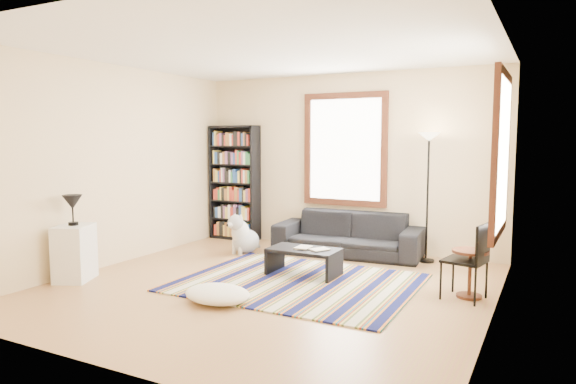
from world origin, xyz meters
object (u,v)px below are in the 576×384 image
at_px(bookshelf, 235,183).
at_px(floor_cushion, 218,294).
at_px(floor_lamp, 427,198).
at_px(folding_chair, 464,261).
at_px(coffee_table, 304,262).
at_px(white_cabinet, 75,253).
at_px(dog, 246,233).
at_px(side_table, 470,274).
at_px(sofa, 348,234).

bearing_deg(bookshelf, floor_cushion, -59.71).
distance_m(floor_cushion, floor_lamp, 3.44).
bearing_deg(folding_chair, bookshelf, 168.99).
bearing_deg(coffee_table, white_cabinet, -148.42).
distance_m(coffee_table, dog, 1.61).
xyz_separation_m(bookshelf, floor_cushion, (1.81, -3.10, -0.91)).
bearing_deg(side_table, sofa, 145.12).
relative_size(white_cabinet, dog, 1.14).
relative_size(floor_cushion, floor_lamp, 0.41).
xyz_separation_m(bookshelf, coffee_table, (2.17, -1.68, -0.82)).
xyz_separation_m(coffee_table, side_table, (2.04, 0.04, 0.09)).
bearing_deg(folding_chair, dog, 177.49).
height_order(sofa, floor_lamp, floor_lamp).
bearing_deg(floor_cushion, dog, 114.91).
xyz_separation_m(bookshelf, folding_chair, (4.16, -1.73, -0.57)).
bearing_deg(bookshelf, white_cabinet, -95.23).
relative_size(floor_cushion, folding_chair, 0.88).
bearing_deg(side_table, white_cabinet, -160.98).
bearing_deg(sofa, bookshelf, 168.80).
xyz_separation_m(bookshelf, side_table, (4.21, -1.64, -0.73)).
height_order(floor_cushion, side_table, side_table).
bearing_deg(dog, sofa, 37.76).
height_order(sofa, folding_chair, folding_chair).
height_order(side_table, folding_chair, folding_chair).
relative_size(bookshelf, floor_lamp, 1.08).
height_order(floor_cushion, white_cabinet, white_cabinet).
height_order(coffee_table, folding_chair, folding_chair).
xyz_separation_m(floor_cushion, side_table, (2.40, 1.46, 0.18)).
height_order(coffee_table, floor_lamp, floor_lamp).
xyz_separation_m(sofa, coffee_table, (-0.07, -1.41, -0.14)).
relative_size(bookshelf, floor_cushion, 2.65).
relative_size(coffee_table, floor_lamp, 0.48).
relative_size(side_table, folding_chair, 0.63).
bearing_deg(bookshelf, sofa, -6.88).
distance_m(coffee_table, floor_cushion, 1.46).
relative_size(sofa, side_table, 4.11).
bearing_deg(bookshelf, floor_lamp, -2.86).
bearing_deg(sofa, side_table, -39.20).
bearing_deg(white_cabinet, floor_cushion, -22.17).
relative_size(bookshelf, coffee_table, 2.22).
relative_size(floor_lamp, folding_chair, 2.16).
height_order(side_table, dog, dog).
xyz_separation_m(floor_lamp, side_table, (0.81, -1.47, -0.66)).
height_order(bookshelf, folding_chair, bookshelf).
distance_m(bookshelf, side_table, 4.58).
xyz_separation_m(floor_cushion, floor_lamp, (1.59, 2.93, 0.84)).
relative_size(coffee_table, dog, 1.46).
xyz_separation_m(sofa, floor_lamp, (1.16, 0.10, 0.61)).
xyz_separation_m(coffee_table, white_cabinet, (-2.46, -1.51, 0.17)).
height_order(floor_lamp, dog, floor_lamp).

